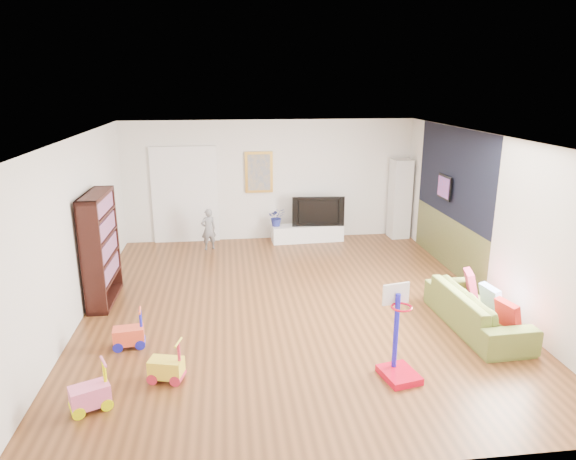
{
  "coord_description": "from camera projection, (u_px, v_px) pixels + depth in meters",
  "views": [
    {
      "loc": [
        -0.98,
        -7.63,
        3.49
      ],
      "look_at": [
        0.0,
        0.4,
        1.15
      ],
      "focal_mm": 32.0,
      "sensor_mm": 36.0,
      "label": 1
    }
  ],
  "objects": [
    {
      "name": "floor",
      "position": [
        291.0,
        304.0,
        8.36
      ],
      "size": [
        6.5,
        7.5,
        0.0
      ],
      "primitive_type": "cube",
      "color": "brown",
      "rests_on": "ground"
    },
    {
      "name": "ceiling",
      "position": [
        291.0,
        137.0,
        7.61
      ],
      "size": [
        6.5,
        7.5,
        0.0
      ],
      "primitive_type": "cube",
      "color": "white",
      "rests_on": "ground"
    },
    {
      "name": "wall_back",
      "position": [
        270.0,
        181.0,
        11.56
      ],
      "size": [
        6.5,
        0.0,
        2.7
      ],
      "primitive_type": "cube",
      "color": "silver",
      "rests_on": "ground"
    },
    {
      "name": "wall_front",
      "position": [
        346.0,
        341.0,
        4.41
      ],
      "size": [
        6.5,
        0.0,
        2.7
      ],
      "primitive_type": "cube",
      "color": "silver",
      "rests_on": "ground"
    },
    {
      "name": "wall_left",
      "position": [
        74.0,
        232.0,
        7.61
      ],
      "size": [
        0.0,
        7.5,
        2.7
      ],
      "primitive_type": "cube",
      "color": "silver",
      "rests_on": "ground"
    },
    {
      "name": "wall_right",
      "position": [
        488.0,
        218.0,
        8.36
      ],
      "size": [
        0.0,
        7.5,
        2.7
      ],
      "primitive_type": "cube",
      "color": "silver",
      "rests_on": "ground"
    },
    {
      "name": "navy_accent",
      "position": [
        454.0,
        173.0,
        9.56
      ],
      "size": [
        0.01,
        3.2,
        1.7
      ],
      "primitive_type": "cube",
      "color": "black",
      "rests_on": "wall_right"
    },
    {
      "name": "olive_wainscot",
      "position": [
        447.0,
        242.0,
        9.93
      ],
      "size": [
        0.01,
        3.2,
        1.0
      ],
      "primitive_type": "cube",
      "color": "brown",
      "rests_on": "wall_right"
    },
    {
      "name": "doorway",
      "position": [
        185.0,
        196.0,
        11.39
      ],
      "size": [
        1.45,
        0.06,
        2.1
      ],
      "primitive_type": "cube",
      "color": "white",
      "rests_on": "ground"
    },
    {
      "name": "painting_back",
      "position": [
        259.0,
        172.0,
        11.44
      ],
      "size": [
        0.62,
        0.06,
        0.92
      ],
      "primitive_type": "cube",
      "color": "gold",
      "rests_on": "wall_back"
    },
    {
      "name": "artwork_right",
      "position": [
        444.0,
        187.0,
        9.82
      ],
      "size": [
        0.04,
        0.56,
        0.46
      ],
      "primitive_type": "cube",
      "color": "#7F3F8C",
      "rests_on": "wall_right"
    },
    {
      "name": "media_console",
      "position": [
        307.0,
        233.0,
        11.64
      ],
      "size": [
        1.63,
        0.49,
        0.38
      ],
      "primitive_type": "cube",
      "rotation": [
        0.0,
        0.0,
        0.06
      ],
      "color": "white",
      "rests_on": "ground"
    },
    {
      "name": "tall_cabinet",
      "position": [
        400.0,
        199.0,
        11.77
      ],
      "size": [
        0.45,
        0.45,
        1.81
      ],
      "primitive_type": "cube",
      "rotation": [
        0.0,
        0.0,
        0.06
      ],
      "color": "silver",
      "rests_on": "ground"
    },
    {
      "name": "bookshelf",
      "position": [
        101.0,
        248.0,
        8.28
      ],
      "size": [
        0.33,
        1.24,
        1.81
      ],
      "primitive_type": "cube",
      "rotation": [
        0.0,
        0.0,
        -0.01
      ],
      "color": "black",
      "rests_on": "ground"
    },
    {
      "name": "sofa",
      "position": [
        477.0,
        309.0,
        7.5
      ],
      "size": [
        0.85,
        2.0,
        0.57
      ],
      "primitive_type": "imported",
      "rotation": [
        0.0,
        0.0,
        1.61
      ],
      "color": "olive",
      "rests_on": "ground"
    },
    {
      "name": "basketball_hoop",
      "position": [
        402.0,
        334.0,
        6.12
      ],
      "size": [
        0.5,
        0.57,
        1.18
      ],
      "primitive_type": "cube",
      "rotation": [
        0.0,
        0.0,
        0.21
      ],
      "color": "red",
      "rests_on": "ground"
    },
    {
      "name": "ride_on_yellow",
      "position": [
        166.0,
        361.0,
        6.16
      ],
      "size": [
        0.45,
        0.34,
        0.53
      ],
      "primitive_type": "cube",
      "rotation": [
        0.0,
        0.0,
        -0.25
      ],
      "color": "yellow",
      "rests_on": "ground"
    },
    {
      "name": "ride_on_orange",
      "position": [
        128.0,
        329.0,
        6.94
      ],
      "size": [
        0.43,
        0.3,
        0.54
      ],
      "primitive_type": "cube",
      "rotation": [
        0.0,
        0.0,
        0.13
      ],
      "color": "#F85334",
      "rests_on": "ground"
    },
    {
      "name": "ride_on_pink",
      "position": [
        89.0,
        388.0,
        5.6
      ],
      "size": [
        0.48,
        0.41,
        0.55
      ],
      "primitive_type": "cube",
      "rotation": [
        0.0,
        0.0,
        0.43
      ],
      "color": "pink",
      "rests_on": "ground"
    },
    {
      "name": "child",
      "position": [
        208.0,
        229.0,
        11.0
      ],
      "size": [
        0.38,
        0.32,
        0.9
      ],
      "primitive_type": "imported",
      "rotation": [
        0.0,
        0.0,
        3.51
      ],
      "color": "slate",
      "rests_on": "ground"
    },
    {
      "name": "tv",
      "position": [
        318.0,
        210.0,
        11.53
      ],
      "size": [
        1.17,
        0.24,
        0.67
      ],
      "primitive_type": "imported",
      "rotation": [
        0.0,
        0.0,
        -0.07
      ],
      "color": "black",
      "rests_on": "media_console"
    },
    {
      "name": "vase_plant",
      "position": [
        277.0,
        217.0,
        11.47
      ],
      "size": [
        0.39,
        0.34,
        0.41
      ],
      "primitive_type": "imported",
      "rotation": [
        0.0,
        0.0,
        0.05
      ],
      "color": "navy",
      "rests_on": "media_console"
    },
    {
      "name": "pillow_left",
      "position": [
        508.0,
        314.0,
        6.96
      ],
      "size": [
        0.18,
        0.39,
        0.38
      ],
      "primitive_type": "cube",
      "rotation": [
        0.0,
        0.0,
        0.23
      ],
      "color": "#B41D1A",
      "rests_on": "sofa"
    },
    {
      "name": "pillow_center",
      "position": [
        491.0,
        299.0,
        7.45
      ],
      "size": [
        0.16,
        0.41,
        0.4
      ],
      "primitive_type": "cube",
      "rotation": [
        0.0,
        0.0,
        0.13
      ],
      "color": "silver",
      "rests_on": "sofa"
    },
    {
      "name": "pillow_right",
      "position": [
        471.0,
        283.0,
        8.04
      ],
      "size": [
        0.21,
        0.41,
        0.4
      ],
      "primitive_type": "cube",
      "rotation": [
        0.0,
        0.0,
        -0.27
      ],
      "color": "#A8284A",
      "rests_on": "sofa"
    }
  ]
}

